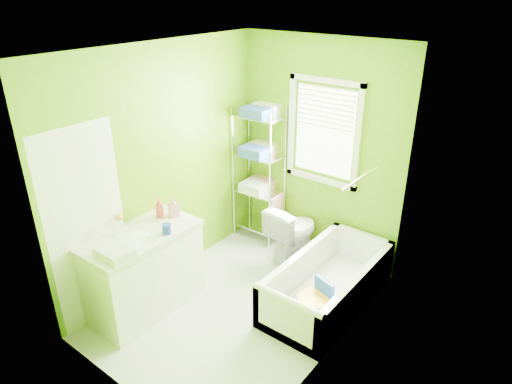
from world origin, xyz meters
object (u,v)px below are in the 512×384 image
Objects in this scene: bathtub at (327,289)px; toilet at (293,231)px; vanity at (143,269)px; wire_shelf_unit at (261,160)px.

toilet is (-0.77, 0.51, 0.19)m from bathtub.
toilet is 1.85m from vanity.
vanity reaches higher than toilet.
bathtub is 1.81m from wire_shelf_unit.
bathtub is 2.24× the size of toilet.
toilet reaches higher than bathtub.
vanity is (-0.66, -1.73, 0.11)m from toilet.
wire_shelf_unit reaches higher than vanity.
vanity is 0.66× the size of wire_shelf_unit.
vanity is at bearing -139.87° from bathtub.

